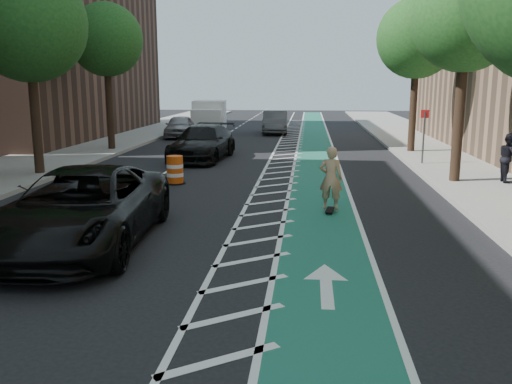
# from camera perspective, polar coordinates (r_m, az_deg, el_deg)

# --- Properties ---
(ground) EXTENTS (120.00, 120.00, 0.00)m
(ground) POSITION_cam_1_polar(r_m,az_deg,el_deg) (12.93, -6.41, -4.95)
(ground) COLOR black
(ground) RESTS_ON ground
(bike_lane) EXTENTS (2.00, 90.00, 0.01)m
(bike_lane) POSITION_cam_1_polar(r_m,az_deg,el_deg) (22.43, 6.46, 2.09)
(bike_lane) COLOR #1C6258
(bike_lane) RESTS_ON ground
(buffer_strip) EXTENTS (1.40, 90.00, 0.01)m
(buffer_strip) POSITION_cam_1_polar(r_m,az_deg,el_deg) (22.45, 2.63, 2.16)
(buffer_strip) COLOR silver
(buffer_strip) RESTS_ON ground
(sidewalk_right) EXTENTS (5.00, 90.00, 0.15)m
(sidewalk_right) POSITION_cam_1_polar(r_m,az_deg,el_deg) (23.44, 22.56, 1.85)
(sidewalk_right) COLOR gray
(sidewalk_right) RESTS_ON ground
(sidewalk_left) EXTENTS (5.00, 90.00, 0.15)m
(sidewalk_left) POSITION_cam_1_polar(r_m,az_deg,el_deg) (25.49, -22.93, 2.53)
(sidewalk_left) COLOR gray
(sidewalk_left) RESTS_ON ground
(curb_right) EXTENTS (0.12, 90.00, 0.16)m
(curb_right) POSITION_cam_1_polar(r_m,az_deg,el_deg) (22.84, 16.68, 2.03)
(curb_right) COLOR gray
(curb_right) RESTS_ON ground
(curb_left) EXTENTS (0.12, 90.00, 0.16)m
(curb_left) POSITION_cam_1_polar(r_m,az_deg,el_deg) (24.41, -17.86, 2.55)
(curb_left) COLOR gray
(curb_left) RESTS_ON ground
(building_left_far) EXTENTS (14.00, 22.00, 18.00)m
(building_left_far) POSITION_cam_1_polar(r_m,az_deg,el_deg) (41.70, -24.59, 17.88)
(building_left_far) COLOR brown
(building_left_far) RESTS_ON ground
(tree_r_c) EXTENTS (4.20, 4.20, 7.90)m
(tree_r_c) POSITION_cam_1_polar(r_m,az_deg,el_deg) (20.91, 21.06, 16.60)
(tree_r_c) COLOR #382619
(tree_r_c) RESTS_ON ground
(tree_l_c) EXTENTS (4.20, 4.20, 7.90)m
(tree_l_c) POSITION_cam_1_polar(r_m,az_deg,el_deg) (22.82, -22.86, 15.98)
(tree_l_c) COLOR #382619
(tree_l_c) RESTS_ON ground
(tree_r_d) EXTENTS (4.20, 4.20, 7.90)m
(tree_r_d) POSITION_cam_1_polar(r_m,az_deg,el_deg) (28.69, 16.76, 15.28)
(tree_r_d) COLOR #382619
(tree_r_d) RESTS_ON ground
(tree_l_d) EXTENTS (4.20, 4.20, 7.90)m
(tree_l_d) POSITION_cam_1_polar(r_m,az_deg,el_deg) (30.11, -15.45, 15.15)
(tree_l_d) COLOR #382619
(tree_l_d) RESTS_ON ground
(sign_post) EXTENTS (0.35, 0.08, 2.47)m
(sign_post) POSITION_cam_1_polar(r_m,az_deg,el_deg) (24.74, 17.23, 5.67)
(sign_post) COLOR #4C4C4C
(sign_post) RESTS_ON ground
(skateboard) EXTENTS (0.31, 0.76, 0.10)m
(skateboard) POSITION_cam_1_polar(r_m,az_deg,el_deg) (15.53, 7.79, -1.88)
(skateboard) COLOR black
(skateboard) RESTS_ON ground
(skateboarder) EXTENTS (0.71, 0.52, 1.80)m
(skateboarder) POSITION_cam_1_polar(r_m,az_deg,el_deg) (15.35, 7.88, 1.45)
(skateboarder) COLOR tan
(skateboarder) RESTS_ON skateboard
(suv_near) EXTENTS (3.26, 6.44, 1.75)m
(suv_near) POSITION_cam_1_polar(r_m,az_deg,el_deg) (12.75, -17.83, -1.63)
(suv_near) COLOR black
(suv_near) RESTS_ON ground
(suv_far) EXTENTS (2.74, 5.80, 1.64)m
(suv_far) POSITION_cam_1_polar(r_m,az_deg,el_deg) (25.97, -5.64, 5.19)
(suv_far) COLOR black
(suv_far) RESTS_ON ground
(car_silver) EXTENTS (2.18, 4.47, 1.47)m
(car_silver) POSITION_cam_1_polar(r_m,az_deg,el_deg) (36.87, -8.03, 6.86)
(car_silver) COLOR #939297
(car_silver) RESTS_ON ground
(car_grey) EXTENTS (1.90, 4.98, 1.62)m
(car_grey) POSITION_cam_1_polar(r_m,az_deg,el_deg) (39.42, 2.05, 7.37)
(car_grey) COLOR #4F4F54
(car_grey) RESTS_ON ground
(pedestrian) EXTENTS (0.68, 0.86, 1.74)m
(pedestrian) POSITION_cam_1_polar(r_m,az_deg,el_deg) (21.17, 25.08, 3.28)
(pedestrian) COLOR black
(pedestrian) RESTS_ON sidewalk_right
(box_truck) EXTENTS (2.86, 5.53, 2.22)m
(box_truck) POSITION_cam_1_polar(r_m,az_deg,el_deg) (42.65, -4.96, 7.93)
(box_truck) COLOR white
(box_truck) RESTS_ON ground
(barrel_a) EXTENTS (0.75, 0.75, 1.02)m
(barrel_a) POSITION_cam_1_polar(r_m,az_deg,el_deg) (19.93, -8.53, 2.24)
(barrel_a) COLOR #DC4A0B
(barrel_a) RESTS_ON ground
(barrel_b) EXTENTS (0.72, 0.72, 0.98)m
(barrel_b) POSITION_cam_1_polar(r_m,az_deg,el_deg) (25.40, -6.18, 4.23)
(barrel_b) COLOR #FF5A0D
(barrel_b) RESTS_ON ground
(barrel_c) EXTENTS (0.69, 0.69, 0.94)m
(barrel_c) POSITION_cam_1_polar(r_m,az_deg,el_deg) (27.44, -6.69, 4.72)
(barrel_c) COLOR orange
(barrel_c) RESTS_ON ground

